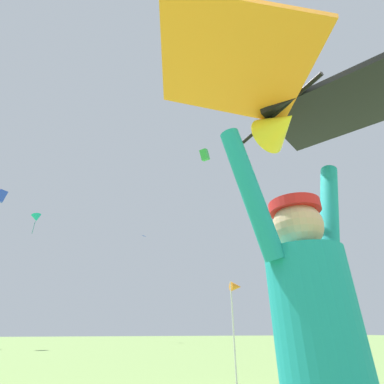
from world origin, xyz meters
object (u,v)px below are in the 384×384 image
object	(u,v)px
distant_kite_teal_high_right	(36,218)
distant_kite_blue_high_left	(1,196)
distant_kite_blue_low_left	(144,236)
distant_kite_green_mid_right	(205,155)
kite_flyer_person	(323,365)
marker_flag	(235,294)
held_stunt_kite	(284,102)

from	to	relation	value
distant_kite_teal_high_right	distant_kite_blue_high_left	size ratio (longest dim) A/B	1.39
distant_kite_blue_low_left	distant_kite_blue_high_left	world-z (taller)	distant_kite_blue_high_left
distant_kite_blue_high_left	distant_kite_green_mid_right	bearing A→B (deg)	-16.69
distant_kite_green_mid_right	distant_kite_blue_high_left	xyz separation A→B (m)	(-17.65, 5.29, -4.01)
kite_flyer_person	distant_kite_green_mid_right	world-z (taller)	distant_kite_green_mid_right
distant_kite_blue_low_left	marker_flag	xyz separation A→B (m)	(0.52, -25.11, -9.27)
distant_kite_teal_high_right	distant_kite_blue_low_left	world-z (taller)	distant_kite_blue_low_left
held_stunt_kite	distant_kite_blue_low_left	bearing A→B (deg)	87.09
distant_kite_blue_high_left	distant_kite_blue_low_left	bearing A→B (deg)	24.72
distant_kite_teal_high_right	marker_flag	size ratio (longest dim) A/B	0.78
distant_kite_blue_low_left	marker_flag	bearing A→B (deg)	-88.82
held_stunt_kite	distant_kite_blue_high_left	size ratio (longest dim) A/B	1.35
distant_kite_teal_high_right	distant_kite_blue_high_left	world-z (taller)	distant_kite_blue_high_left
distant_kite_blue_low_left	marker_flag	size ratio (longest dim) A/B	0.28
distant_kite_green_mid_right	kite_flyer_person	bearing A→B (deg)	-106.60
distant_kite_blue_low_left	distant_kite_teal_high_right	bearing A→B (deg)	-137.41
marker_flag	distant_kite_blue_high_left	bearing A→B (deg)	126.50
distant_kite_green_mid_right	marker_flag	size ratio (longest dim) A/B	0.57
distant_kite_green_mid_right	marker_flag	xyz separation A→B (m)	(-3.66, -13.62, -13.98)
distant_kite_blue_low_left	distant_kite_blue_high_left	distance (m)	14.85
distant_kite_blue_low_left	kite_flyer_person	bearing A→B (deg)	-92.94
kite_flyer_person	distant_kite_teal_high_right	world-z (taller)	distant_kite_teal_high_right
distant_kite_teal_high_right	distant_kite_green_mid_right	distance (m)	15.41
held_stunt_kite	distant_kite_blue_high_left	bearing A→B (deg)	115.75
held_stunt_kite	distant_kite_green_mid_right	bearing A→B (deg)	73.49
distant_kite_teal_high_right	distant_kite_green_mid_right	size ratio (longest dim) A/B	1.38
distant_kite_green_mid_right	marker_flag	bearing A→B (deg)	-105.03
distant_kite_green_mid_right	held_stunt_kite	bearing A→B (deg)	-106.51
held_stunt_kite	distant_kite_blue_low_left	xyz separation A→B (m)	(1.57, 30.88, 8.92)
held_stunt_kite	distant_kite_teal_high_right	distance (m)	24.57
distant_kite_teal_high_right	distant_kite_blue_low_left	xyz separation A→B (m)	(9.43, 8.66, 1.95)
held_stunt_kite	distant_kite_green_mid_right	distance (m)	24.39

